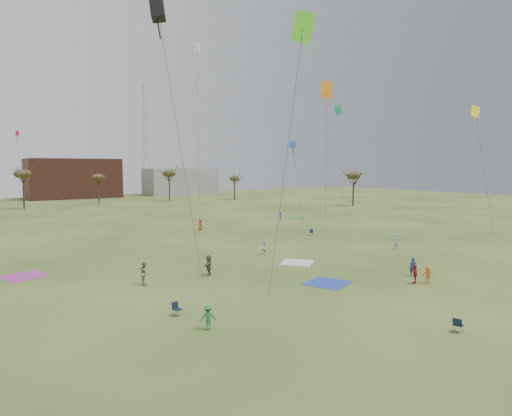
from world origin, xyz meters
TOP-DOWN VIEW (x-y plane):
  - ground at (0.00, 0.00)m, footprint 260.00×260.00m
  - flyer_near_center at (-11.98, -0.68)m, footprint 1.09×0.83m
  - flyer_near_right at (8.56, 0.37)m, footprint 0.64×0.70m
  - spectator_fore_a at (6.66, -1.19)m, footprint 0.94×0.87m
  - spectator_fore_b at (-11.60, 10.84)m, footprint 0.93×1.08m
  - spectator_fore_c at (-5.92, 10.64)m, footprint 1.48×1.61m
  - flyer_mid_b at (7.55, -1.77)m, footprint 0.80×1.06m
  - flyer_mid_c at (17.82, 9.37)m, footprint 0.72×0.55m
  - spectator_mid_e at (3.25, 15.15)m, footprint 0.86×0.74m
  - flyer_far_b at (5.81, 35.40)m, footprint 0.97×0.94m
  - flyer_far_c at (23.29, 38.62)m, footprint 0.94×1.09m
  - blanket_blue at (0.85, 2.86)m, footprint 4.14×4.14m
  - blanket_cream at (3.68, 10.17)m, footprint 4.28×4.28m
  - blanket_plum at (-19.40, 19.26)m, footprint 4.10×4.10m
  - blanket_olive at (27.71, 38.90)m, footprint 3.69×3.69m
  - camp_chair_left at (-12.49, 2.53)m, footprint 0.64×0.67m
  - camp_chair_center at (-0.29, -9.07)m, footprint 0.66×0.63m
  - camp_chair_right at (16.22, 22.26)m, footprint 0.73×0.74m
  - kites_aloft at (-0.75, 17.81)m, footprint 62.74×71.73m
  - tree_line at (-2.85, 79.12)m, footprint 117.44×49.32m
  - building_brick at (5.00, 120.00)m, footprint 26.00×16.00m
  - building_grey at (40.00, 118.00)m, footprint 24.00×12.00m
  - radio_tower at (30.00, 125.00)m, footprint 1.51×1.72m

SIDE VIEW (x-z plane):
  - ground at x=0.00m, z-range 0.00..0.00m
  - blanket_blue at x=0.85m, z-range -0.01..0.02m
  - blanket_cream at x=3.68m, z-range -0.01..0.02m
  - blanket_plum at x=-19.40m, z-range -0.01..0.02m
  - blanket_olive at x=27.71m, z-range -0.01..0.02m
  - camp_chair_left at x=-12.49m, z-range -0.18..0.69m
  - camp_chair_center at x=-0.29m, z-range -0.18..0.69m
  - camp_chair_right at x=16.22m, z-range -0.18..0.69m
  - flyer_mid_b at x=7.55m, z-range 0.00..1.45m
  - flyer_far_c at x=23.29m, z-range 0.00..1.46m
  - flyer_near_center at x=-11.98m, z-range 0.00..1.49m
  - spectator_mid_e at x=3.25m, z-range 0.00..1.53m
  - spectator_fore_a at x=6.66m, z-range 0.00..1.55m
  - flyer_near_right at x=8.56m, z-range 0.00..1.61m
  - flyer_far_b at x=5.81m, z-range 0.00..1.68m
  - flyer_mid_c at x=17.82m, z-range 0.00..1.76m
  - spectator_fore_c at x=-5.92m, z-range 0.00..1.79m
  - spectator_fore_b at x=-11.60m, z-range 0.00..1.90m
  - building_grey at x=40.00m, z-range 0.00..9.00m
  - building_brick at x=5.00m, z-range 0.00..12.00m
  - tree_line at x=-2.85m, z-range 2.63..11.54m
  - radio_tower at x=30.00m, z-range -1.29..39.71m
  - kites_aloft at x=-0.75m, z-range 6.93..34.73m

